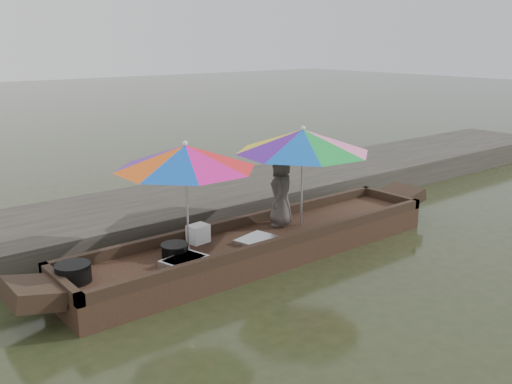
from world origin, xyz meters
TOP-DOWN VIEW (x-y plane):
  - water at (0.00, 0.00)m, footprint 80.00×80.00m
  - dock at (0.00, 2.20)m, footprint 22.00×2.20m
  - boat_hull at (0.00, 0.00)m, footprint 6.04×1.20m
  - cooking_pot at (-2.77, 0.13)m, footprint 0.42×0.42m
  - tray_crayfish at (-1.46, -0.25)m, footprint 0.63×0.50m
  - tray_scallop at (-0.20, -0.15)m, footprint 0.63×0.51m
  - charcoal_grill at (-1.41, 0.07)m, footprint 0.35×0.35m
  - supply_bag at (-0.86, 0.34)m, footprint 0.31×0.25m
  - vendor at (0.58, 0.21)m, footprint 0.63×0.63m
  - umbrella_bow at (-1.24, 0.00)m, footprint 2.41×2.41m
  - umbrella_stern at (0.82, 0.00)m, footprint 2.55×2.55m

SIDE VIEW (x-z plane):
  - water at x=0.00m, z-range 0.00..0.00m
  - boat_hull at x=0.00m, z-range 0.00..0.35m
  - dock at x=0.00m, z-range 0.00..0.50m
  - tray_scallop at x=-0.20m, z-range 0.35..0.41m
  - tray_crayfish at x=-1.46m, z-range 0.35..0.44m
  - charcoal_grill at x=-1.41m, z-range 0.35..0.52m
  - cooking_pot at x=-2.77m, z-range 0.35..0.57m
  - supply_bag at x=-0.86m, z-range 0.35..0.61m
  - vendor at x=0.58m, z-range 0.35..1.45m
  - umbrella_bow at x=-1.24m, z-range 0.35..1.90m
  - umbrella_stern at x=0.82m, z-range 0.35..1.90m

